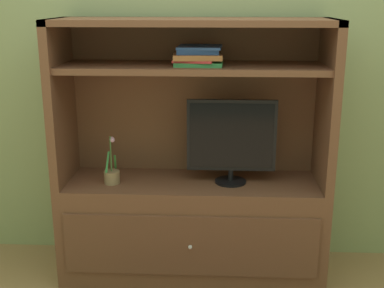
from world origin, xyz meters
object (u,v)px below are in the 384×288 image
(media_console, at_px, (192,198))
(potted_plant, at_px, (112,174))
(magazine_stack, at_px, (198,56))
(tv_monitor, at_px, (231,139))

(media_console, relative_size, potted_plant, 5.49)
(magazine_stack, bearing_deg, tv_monitor, -3.54)
(potted_plant, bearing_deg, tv_monitor, 3.87)
(media_console, relative_size, tv_monitor, 3.04)
(tv_monitor, distance_m, magazine_stack, 0.53)
(tv_monitor, xyz_separation_m, magazine_stack, (-0.20, 0.01, 0.49))
(potted_plant, distance_m, magazine_stack, 0.87)
(tv_monitor, relative_size, potted_plant, 1.81)
(media_console, bearing_deg, magazine_stack, -13.93)
(magazine_stack, bearing_deg, potted_plant, -173.27)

